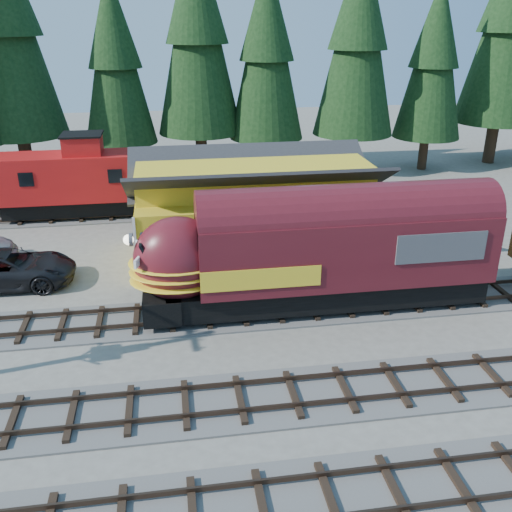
{
  "coord_description": "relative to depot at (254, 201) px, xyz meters",
  "views": [
    {
      "loc": [
        -4.25,
        -17.36,
        11.93
      ],
      "look_at": [
        -0.93,
        4.0,
        2.66
      ],
      "focal_mm": 40.0,
      "sensor_mm": 36.0,
      "label": 1
    }
  ],
  "objects": [
    {
      "name": "ground",
      "position": [
        0.0,
        -10.5,
        -2.96
      ],
      "size": [
        120.0,
        120.0,
        0.0
      ],
      "primitive_type": "plane",
      "color": "#6B665B",
      "rests_on": "ground"
    },
    {
      "name": "track_siding",
      "position": [
        10.0,
        -6.5,
        -2.9
      ],
      "size": [
        68.0,
        3.2,
        0.33
      ],
      "color": "#4C4947",
      "rests_on": "ground"
    },
    {
      "name": "track_spur",
      "position": [
        -10.0,
        7.5,
        -2.9
      ],
      "size": [
        32.0,
        3.2,
        0.33
      ],
      "color": "#4C4947",
      "rests_on": "ground"
    },
    {
      "name": "depot",
      "position": [
        0.0,
        0.0,
        0.0
      ],
      "size": [
        12.8,
        7.0,
        5.3
      ],
      "color": "yellow",
      "rests_on": "ground"
    },
    {
      "name": "conifer_backdrop",
      "position": [
        2.15,
        14.95,
        7.37
      ],
      "size": [
        81.12,
        21.19,
        17.62
      ],
      "color": "black",
      "rests_on": "ground"
    },
    {
      "name": "locomotive",
      "position": [
        1.29,
        -6.5,
        -0.51
      ],
      "size": [
        15.35,
        3.05,
        4.17
      ],
      "color": "black",
      "rests_on": "ground"
    },
    {
      "name": "caboose",
      "position": [
        -10.2,
        7.5,
        -0.55
      ],
      "size": [
        9.26,
        2.69,
        4.81
      ],
      "color": "black",
      "rests_on": "ground"
    },
    {
      "name": "pickup_truck_a",
      "position": [
        -12.06,
        -2.06,
        -2.1
      ],
      "size": [
        6.23,
        2.91,
        1.72
      ],
      "primitive_type": "imported",
      "rotation": [
        0.0,
        0.0,
        1.56
      ],
      "color": "black",
      "rests_on": "ground"
    }
  ]
}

